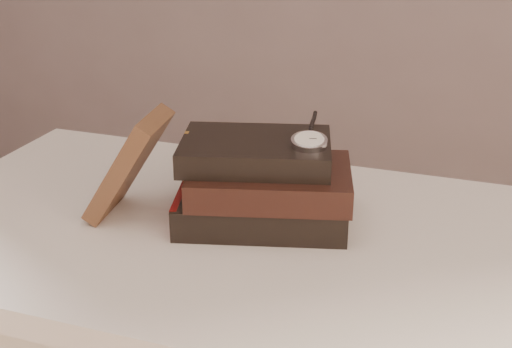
% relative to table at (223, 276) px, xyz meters
% --- Properties ---
extents(table, '(1.00, 0.60, 0.75)m').
position_rel_table_xyz_m(table, '(0.00, 0.00, 0.00)').
color(table, silver).
rests_on(table, ground).
extents(book_stack, '(0.30, 0.24, 0.13)m').
position_rel_table_xyz_m(book_stack, '(0.05, 0.04, 0.15)').
color(book_stack, black).
rests_on(book_stack, table).
extents(journal, '(0.13, 0.13, 0.17)m').
position_rel_table_xyz_m(journal, '(-0.15, -0.01, 0.18)').
color(journal, '#3F2618').
rests_on(journal, table).
extents(pocket_watch, '(0.07, 0.16, 0.02)m').
position_rel_table_xyz_m(pocket_watch, '(0.12, 0.05, 0.23)').
color(pocket_watch, silver).
rests_on(pocket_watch, book_stack).
extents(eyeglasses, '(0.13, 0.15, 0.05)m').
position_rel_table_xyz_m(eyeglasses, '(-0.06, 0.10, 0.17)').
color(eyeglasses, silver).
rests_on(eyeglasses, book_stack).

